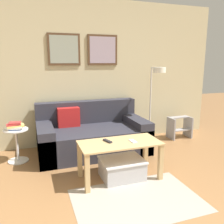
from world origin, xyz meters
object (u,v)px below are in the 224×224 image
(couch, at_px, (92,135))
(step_stool, at_px, (180,127))
(storage_bin, at_px, (122,168))
(cell_phone, at_px, (133,141))
(book_stack, at_px, (15,126))
(side_table, at_px, (17,142))
(remote_control, at_px, (108,141))
(coffee_table, at_px, (120,150))
(floor_lamp, at_px, (156,88))

(couch, distance_m, step_stool, 1.82)
(storage_bin, xyz_separation_m, step_stool, (1.69, 1.16, 0.10))
(cell_phone, bearing_deg, book_stack, 143.65)
(couch, relative_size, storage_bin, 3.21)
(side_table, xyz_separation_m, cell_phone, (1.44, -1.03, 0.19))
(side_table, bearing_deg, remote_control, -39.69)
(coffee_table, distance_m, floor_lamp, 1.65)
(floor_lamp, relative_size, book_stack, 5.36)
(step_stool, bearing_deg, side_table, -176.82)
(step_stool, bearing_deg, couch, -176.24)
(couch, height_order, side_table, couch)
(book_stack, distance_m, remote_control, 1.46)
(cell_phone, bearing_deg, storage_bin, 167.25)
(storage_bin, relative_size, side_table, 1.08)
(coffee_table, distance_m, remote_control, 0.19)
(coffee_table, height_order, step_stool, coffee_table)
(floor_lamp, relative_size, side_table, 2.74)
(coffee_table, height_order, book_stack, book_stack)
(remote_control, bearing_deg, floor_lamp, 20.58)
(floor_lamp, relative_size, step_stool, 3.24)
(coffee_table, xyz_separation_m, remote_control, (-0.14, 0.06, 0.11))
(floor_lamp, bearing_deg, book_stack, -178.14)
(couch, bearing_deg, floor_lamp, 0.88)
(floor_lamp, height_order, remote_control, floor_lamp)
(step_stool, bearing_deg, remote_control, -149.37)
(side_table, distance_m, cell_phone, 1.78)
(storage_bin, height_order, book_stack, book_stack)
(floor_lamp, distance_m, book_stack, 2.41)
(coffee_table, xyz_separation_m, cell_phone, (0.17, -0.03, 0.10))
(side_table, height_order, book_stack, book_stack)
(coffee_table, distance_m, cell_phone, 0.20)
(coffee_table, xyz_separation_m, book_stack, (-1.27, 0.99, 0.17))
(couch, xyz_separation_m, remote_control, (-0.04, -0.98, 0.22))
(storage_bin, bearing_deg, floor_lamp, 45.05)
(couch, height_order, book_stack, couch)
(storage_bin, xyz_separation_m, remote_control, (-0.17, 0.06, 0.37))
(remote_control, height_order, cell_phone, remote_control)
(storage_bin, bearing_deg, step_stool, 34.65)
(couch, height_order, step_stool, couch)
(couch, xyz_separation_m, step_stool, (1.82, 0.12, -0.05))
(side_table, relative_size, step_stool, 1.18)
(floor_lamp, distance_m, cell_phone, 1.53)
(book_stack, xyz_separation_m, step_stool, (2.99, 0.18, -0.33))
(cell_phone, xyz_separation_m, step_stool, (1.55, 1.19, -0.27))
(side_table, relative_size, cell_phone, 3.62)
(couch, relative_size, coffee_table, 1.71)
(storage_bin, height_order, side_table, side_table)
(storage_bin, bearing_deg, remote_control, 159.65)
(cell_phone, bearing_deg, coffee_table, 169.24)
(storage_bin, distance_m, side_table, 1.65)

